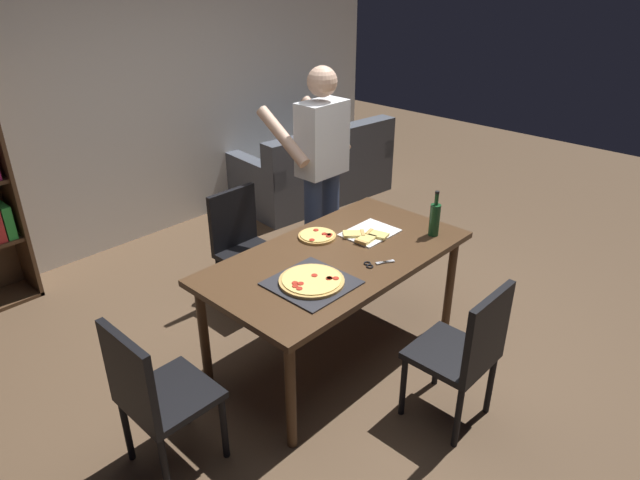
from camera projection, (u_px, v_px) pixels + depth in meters
The scene contains 13 objects.
ground_plane at pixel (336, 350), 3.86m from camera, with size 12.00×12.00×0.00m, color brown.
back_wall at pixel (114, 91), 4.82m from camera, with size 6.40×0.10×2.80m, color silver.
dining_table at pixel (337, 264), 3.55m from camera, with size 1.74×0.92×0.75m.
chair_near_camera at pixel (466, 349), 3.05m from camera, with size 0.42×0.42×0.90m.
chair_far_side at pixel (243, 242), 4.21m from camera, with size 0.42×0.42×0.90m.
chair_left_end at pixel (153, 392), 2.74m from camera, with size 0.42×0.42×0.90m.
couch at pixel (316, 173), 6.17m from camera, with size 1.78×1.02×0.85m.
person_serving_pizza at pixel (321, 167), 4.26m from camera, with size 0.55×0.54×1.75m.
pepperoni_pizza_on_tray at pixel (312, 282), 3.19m from camera, with size 0.44×0.44×0.04m.
pizza_slices_on_towel at pixel (368, 234), 3.75m from camera, with size 0.37×0.29×0.03m.
wine_bottle at pixel (435, 219), 3.72m from camera, with size 0.07×0.07×0.32m.
kitchen_scissors at pixel (375, 264), 3.40m from camera, with size 0.19×0.14×0.01m.
second_pizza_plain at pixel (317, 236), 3.73m from camera, with size 0.25×0.25×0.03m.
Camera 1 is at (-2.33, -2.05, 2.41)m, focal length 31.33 mm.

